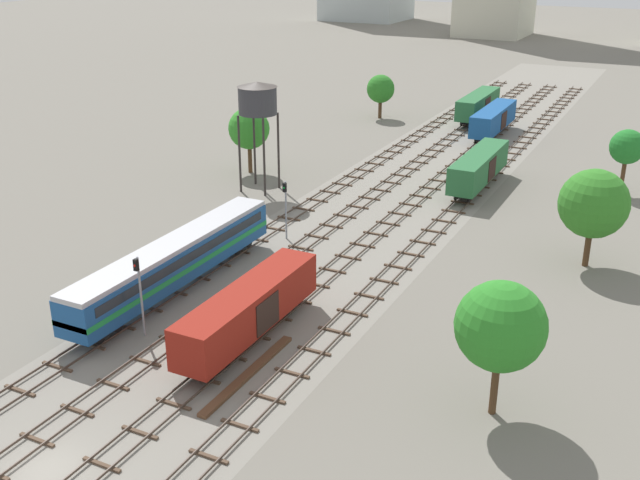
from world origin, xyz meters
name	(u,v)px	position (x,y,z in m)	size (l,w,h in m)	color
ground_plane	(421,177)	(0.00, 56.00, 0.00)	(480.00, 480.00, 0.00)	slate
ballast_bed	(421,177)	(0.00, 56.00, 0.00)	(17.52, 176.00, 0.01)	gray
track_far_left	(369,166)	(-6.76, 57.00, 0.14)	(2.40, 126.00, 0.29)	#47382D
track_left	(405,171)	(-2.25, 57.00, 0.14)	(2.40, 126.00, 0.29)	#47382D
track_centre_left	(443,177)	(2.25, 57.00, 0.14)	(2.40, 126.00, 0.29)	#47382D
track_centre	(482,182)	(6.76, 57.00, 0.14)	(2.40, 126.00, 0.29)	#47382D
freight_boxcar_centre_left_nearest	(249,308)	(2.26, 15.90, 2.45)	(2.87, 14.00, 3.60)	maroon
passenger_coach_far_left_near	(175,259)	(-6.76, 19.90, 2.61)	(2.96, 22.00, 3.80)	#194C8C
freight_boxcar_centre_mid	(479,166)	(6.77, 54.97, 2.45)	(2.87, 14.00, 3.60)	#286638
freight_boxcar_centre_left_midfar	(493,119)	(2.26, 78.17, 2.45)	(2.87, 14.00, 3.60)	#194C8C
freight_boxcar_left_far	(478,104)	(-2.25, 86.73, 2.45)	(2.87, 14.00, 3.60)	#286638
water_tower	(258,100)	(-13.90, 44.07, 9.66)	(4.16, 4.16, 11.50)	#2D2826
signal_post_nearest	(140,287)	(-4.51, 13.20, 3.66)	(0.28, 0.47, 5.80)	gray
signal_post_near	(286,203)	(-4.51, 32.94, 3.41)	(0.28, 0.47, 5.37)	gray
lineside_tree_0	(501,326)	(18.86, 15.07, 5.54)	(5.05, 5.05, 8.09)	#4C331E
lineside_tree_1	(594,204)	(20.35, 38.88, 5.38)	(5.59, 5.59, 8.19)	#4C331E
lineside_tree_2	(627,147)	(20.72, 59.95, 5.04)	(3.59, 3.59, 6.89)	#4C331E
lineside_tree_3	(249,129)	(-18.19, 49.03, 5.11)	(4.66, 4.66, 7.47)	#4C331E
lineside_tree_4	(381,89)	(-15.64, 81.60, 4.34)	(4.11, 4.11, 6.43)	#4C331E
spare_rail_bundle	(248,374)	(4.45, 12.13, 0.12)	(0.60, 10.00, 0.24)	brown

